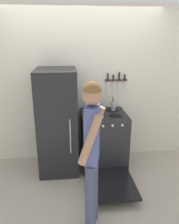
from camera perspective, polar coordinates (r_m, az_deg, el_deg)
ground_plane at (r=4.10m, az=-1.49°, el=-11.11°), size 14.00×14.00×0.00m
wall_back at (r=3.67m, az=-1.69°, el=6.70°), size 10.00×0.06×2.55m
refrigerator at (r=3.43m, az=-8.27°, el=-2.47°), size 0.59×0.74×1.62m
stove_range at (r=3.59m, az=3.73°, el=-7.49°), size 0.71×1.41×0.91m
dutch_oven_pot at (r=3.28m, az=1.44°, el=0.14°), size 0.32×0.28×0.18m
tea_kettle at (r=3.53m, az=1.10°, el=1.45°), size 0.21×0.17×0.24m
utensil_jar at (r=3.59m, az=6.23°, el=1.63°), size 0.07×0.07×0.23m
person at (r=2.27m, az=0.64°, el=-9.92°), size 0.32×0.38×1.66m
wall_knife_strip at (r=3.69m, az=6.94°, el=8.34°), size 0.38×0.03×0.33m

